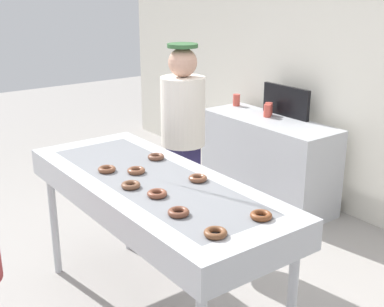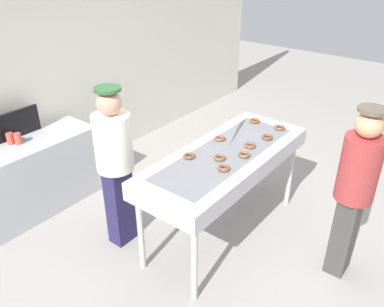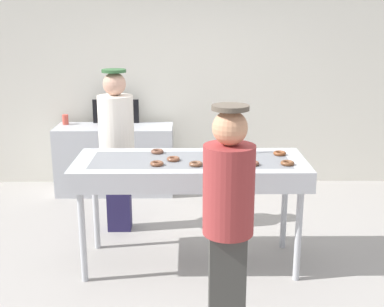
% 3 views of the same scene
% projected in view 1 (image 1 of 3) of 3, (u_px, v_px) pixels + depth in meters
% --- Properties ---
extents(fryer_conveyor, '(2.00, 0.79, 0.98)m').
position_uv_depth(fryer_conveyor, '(153.00, 192.00, 3.16)').
color(fryer_conveyor, '#B7BABF').
rests_on(fryer_conveyor, ground).
extents(chocolate_donut_0, '(0.16, 0.16, 0.03)m').
position_uv_depth(chocolate_donut_0, '(261.00, 215.00, 2.60)').
color(chocolate_donut_0, brown).
rests_on(chocolate_donut_0, fryer_conveyor).
extents(chocolate_donut_1, '(0.12, 0.12, 0.03)m').
position_uv_depth(chocolate_donut_1, '(179.00, 212.00, 2.64)').
color(chocolate_donut_1, brown).
rests_on(chocolate_donut_1, fryer_conveyor).
extents(chocolate_donut_2, '(0.13, 0.13, 0.03)m').
position_uv_depth(chocolate_donut_2, '(157.00, 194.00, 2.87)').
color(chocolate_donut_2, brown).
rests_on(chocolate_donut_2, fryer_conveyor).
extents(chocolate_donut_3, '(0.12, 0.12, 0.03)m').
position_uv_depth(chocolate_donut_3, '(198.00, 178.00, 3.10)').
color(chocolate_donut_3, brown).
rests_on(chocolate_donut_3, fryer_conveyor).
extents(chocolate_donut_4, '(0.15, 0.15, 0.03)m').
position_uv_depth(chocolate_donut_4, '(136.00, 171.00, 3.23)').
color(chocolate_donut_4, brown).
rests_on(chocolate_donut_4, fryer_conveyor).
extents(chocolate_donut_5, '(0.15, 0.15, 0.03)m').
position_uv_depth(chocolate_donut_5, '(156.00, 157.00, 3.48)').
color(chocolate_donut_5, brown).
rests_on(chocolate_donut_5, fryer_conveyor).
extents(chocolate_donut_6, '(0.16, 0.16, 0.03)m').
position_uv_depth(chocolate_donut_6, '(131.00, 185.00, 2.99)').
color(chocolate_donut_6, brown).
rests_on(chocolate_donut_6, fryer_conveyor).
extents(chocolate_donut_7, '(0.11, 0.11, 0.03)m').
position_uv_depth(chocolate_donut_7, '(216.00, 233.00, 2.42)').
color(chocolate_donut_7, brown).
rests_on(chocolate_donut_7, fryer_conveyor).
extents(chocolate_donut_8, '(0.16, 0.16, 0.03)m').
position_uv_depth(chocolate_donut_8, '(107.00, 169.00, 3.25)').
color(chocolate_donut_8, brown).
rests_on(chocolate_donut_8, fryer_conveyor).
extents(worker_baker, '(0.36, 0.36, 1.68)m').
position_uv_depth(worker_baker, '(183.00, 133.00, 4.13)').
color(worker_baker, '#251F4A').
rests_on(worker_baker, ground).
extents(prep_counter, '(1.46, 0.54, 0.86)m').
position_uv_depth(prep_counter, '(267.00, 160.00, 5.13)').
color(prep_counter, '#B7BABF').
rests_on(prep_counter, ground).
extents(paper_cup_0, '(0.08, 0.08, 0.12)m').
position_uv_depth(paper_cup_0, '(236.00, 100.00, 5.52)').
color(paper_cup_0, '#CC4C3F').
rests_on(paper_cup_0, prep_counter).
extents(paper_cup_1, '(0.08, 0.08, 0.12)m').
position_uv_depth(paper_cup_1, '(267.00, 111.00, 5.06)').
color(paper_cup_1, '#CC4C3F').
rests_on(paper_cup_1, prep_counter).
extents(paper_cup_2, '(0.08, 0.08, 0.12)m').
position_uv_depth(paper_cup_2, '(269.00, 109.00, 5.14)').
color(paper_cup_2, '#CC4C3F').
rests_on(paper_cup_2, prep_counter).
extents(menu_display, '(0.59, 0.04, 0.30)m').
position_uv_depth(menu_display, '(286.00, 101.00, 5.07)').
color(menu_display, black).
rests_on(menu_display, prep_counter).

